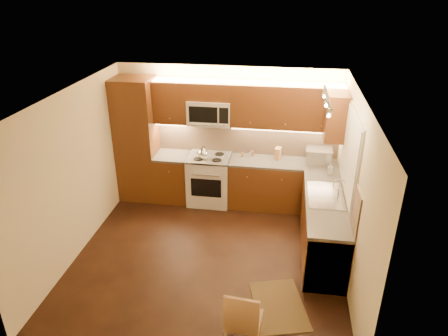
% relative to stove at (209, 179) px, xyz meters
% --- Properties ---
extents(floor, '(4.00, 4.00, 0.01)m').
position_rel_stove_xyz_m(floor, '(0.30, -1.68, -0.46)').
color(floor, black).
rests_on(floor, ground).
extents(ceiling, '(4.00, 4.00, 0.01)m').
position_rel_stove_xyz_m(ceiling, '(0.30, -1.68, 2.04)').
color(ceiling, beige).
rests_on(ceiling, ground).
extents(wall_back, '(4.00, 0.01, 2.50)m').
position_rel_stove_xyz_m(wall_back, '(0.30, 0.32, 0.79)').
color(wall_back, beige).
rests_on(wall_back, ground).
extents(wall_front, '(4.00, 0.01, 2.50)m').
position_rel_stove_xyz_m(wall_front, '(0.30, -3.67, 0.79)').
color(wall_front, beige).
rests_on(wall_front, ground).
extents(wall_left, '(0.01, 4.00, 2.50)m').
position_rel_stove_xyz_m(wall_left, '(-1.70, -1.68, 0.79)').
color(wall_left, beige).
rests_on(wall_left, ground).
extents(wall_right, '(0.01, 4.00, 2.50)m').
position_rel_stove_xyz_m(wall_right, '(2.30, -1.68, 0.79)').
color(wall_right, beige).
rests_on(wall_right, ground).
extents(pantry, '(0.70, 0.60, 2.30)m').
position_rel_stove_xyz_m(pantry, '(-1.35, 0.02, 0.69)').
color(pantry, '#4C2B10').
rests_on(pantry, floor).
extents(base_cab_back_left, '(0.62, 0.60, 0.86)m').
position_rel_stove_xyz_m(base_cab_back_left, '(-0.69, 0.02, -0.03)').
color(base_cab_back_left, '#4C2B10').
rests_on(base_cab_back_left, floor).
extents(counter_back_left, '(0.62, 0.60, 0.04)m').
position_rel_stove_xyz_m(counter_back_left, '(-0.69, 0.02, 0.42)').
color(counter_back_left, '#3C3937').
rests_on(counter_back_left, base_cab_back_left).
extents(base_cab_back_right, '(1.92, 0.60, 0.86)m').
position_rel_stove_xyz_m(base_cab_back_right, '(1.34, 0.02, -0.03)').
color(base_cab_back_right, '#4C2B10').
rests_on(base_cab_back_right, floor).
extents(counter_back_right, '(1.92, 0.60, 0.04)m').
position_rel_stove_xyz_m(counter_back_right, '(1.34, 0.02, 0.42)').
color(counter_back_right, '#3C3937').
rests_on(counter_back_right, base_cab_back_right).
extents(base_cab_right, '(0.60, 2.00, 0.86)m').
position_rel_stove_xyz_m(base_cab_right, '(2.00, -1.28, -0.03)').
color(base_cab_right, '#4C2B10').
rests_on(base_cab_right, floor).
extents(counter_right, '(0.60, 2.00, 0.04)m').
position_rel_stove_xyz_m(counter_right, '(2.00, -1.28, 0.42)').
color(counter_right, '#3C3937').
rests_on(counter_right, base_cab_right).
extents(dishwasher, '(0.58, 0.60, 0.84)m').
position_rel_stove_xyz_m(dishwasher, '(2.00, -1.98, -0.03)').
color(dishwasher, silver).
rests_on(dishwasher, floor).
extents(backsplash_back, '(3.30, 0.02, 0.60)m').
position_rel_stove_xyz_m(backsplash_back, '(0.65, 0.31, 0.74)').
color(backsplash_back, tan).
rests_on(backsplash_back, wall_back).
extents(backsplash_right, '(0.02, 2.00, 0.60)m').
position_rel_stove_xyz_m(backsplash_right, '(2.29, -1.28, 0.74)').
color(backsplash_right, tan).
rests_on(backsplash_right, wall_right).
extents(upper_cab_back_left, '(0.62, 0.35, 0.75)m').
position_rel_stove_xyz_m(upper_cab_back_left, '(-0.69, 0.15, 1.42)').
color(upper_cab_back_left, '#4C2B10').
rests_on(upper_cab_back_left, wall_back).
extents(upper_cab_back_right, '(1.92, 0.35, 0.75)m').
position_rel_stove_xyz_m(upper_cab_back_right, '(1.34, 0.15, 1.42)').
color(upper_cab_back_right, '#4C2B10').
rests_on(upper_cab_back_right, wall_back).
extents(upper_cab_bridge, '(0.76, 0.35, 0.31)m').
position_rel_stove_xyz_m(upper_cab_bridge, '(0.00, 0.15, 1.63)').
color(upper_cab_bridge, '#4C2B10').
rests_on(upper_cab_bridge, wall_back).
extents(upper_cab_right_corner, '(0.35, 0.50, 0.75)m').
position_rel_stove_xyz_m(upper_cab_right_corner, '(2.12, -0.28, 1.42)').
color(upper_cab_right_corner, '#4C2B10').
rests_on(upper_cab_right_corner, wall_right).
extents(stove, '(0.76, 0.65, 0.92)m').
position_rel_stove_xyz_m(stove, '(0.00, 0.00, 0.00)').
color(stove, silver).
rests_on(stove, floor).
extents(microwave, '(0.76, 0.38, 0.44)m').
position_rel_stove_xyz_m(microwave, '(0.00, 0.14, 1.26)').
color(microwave, silver).
rests_on(microwave, wall_back).
extents(window_frame, '(0.03, 1.44, 1.24)m').
position_rel_stove_xyz_m(window_frame, '(2.29, -1.12, 1.14)').
color(window_frame, silver).
rests_on(window_frame, wall_right).
extents(window_blinds, '(0.02, 1.36, 1.16)m').
position_rel_stove_xyz_m(window_blinds, '(2.27, -1.12, 1.14)').
color(window_blinds, silver).
rests_on(window_blinds, wall_right).
extents(sink, '(0.52, 0.86, 0.15)m').
position_rel_stove_xyz_m(sink, '(2.00, -1.12, 0.52)').
color(sink, silver).
rests_on(sink, counter_right).
extents(faucet, '(0.20, 0.04, 0.30)m').
position_rel_stove_xyz_m(faucet, '(2.18, -1.12, 0.59)').
color(faucet, silver).
rests_on(faucet, counter_right).
extents(track_light_bar, '(0.04, 1.20, 0.03)m').
position_rel_stove_xyz_m(track_light_bar, '(1.85, -1.27, 2.00)').
color(track_light_bar, silver).
rests_on(track_light_bar, ceiling).
extents(kettle, '(0.26, 0.26, 0.23)m').
position_rel_stove_xyz_m(kettle, '(-0.09, -0.10, 0.58)').
color(kettle, silver).
rests_on(kettle, stove).
extents(toaster_oven, '(0.45, 0.34, 0.27)m').
position_rel_stove_xyz_m(toaster_oven, '(1.94, 0.07, 0.57)').
color(toaster_oven, silver).
rests_on(toaster_oven, counter_back_right).
extents(knife_block, '(0.13, 0.17, 0.21)m').
position_rel_stove_xyz_m(knife_block, '(1.23, 0.14, 0.55)').
color(knife_block, '#A36D49').
rests_on(knife_block, counter_back_right).
extents(spice_jar_a, '(0.06, 0.06, 0.09)m').
position_rel_stove_xyz_m(spice_jar_a, '(0.74, 0.21, 0.49)').
color(spice_jar_a, silver).
rests_on(spice_jar_a, counter_back_right).
extents(spice_jar_b, '(0.06, 0.06, 0.10)m').
position_rel_stove_xyz_m(spice_jar_b, '(0.77, 0.22, 0.49)').
color(spice_jar_b, brown).
rests_on(spice_jar_b, counter_back_right).
extents(spice_jar_c, '(0.05, 0.05, 0.09)m').
position_rel_stove_xyz_m(spice_jar_c, '(0.72, 0.15, 0.49)').
color(spice_jar_c, silver).
rests_on(spice_jar_c, counter_back_right).
extents(spice_jar_d, '(0.05, 0.05, 0.09)m').
position_rel_stove_xyz_m(spice_jar_d, '(0.59, 0.14, 0.48)').
color(spice_jar_d, '#8F5E2B').
rests_on(spice_jar_d, counter_back_right).
extents(soap_bottle, '(0.09, 0.09, 0.18)m').
position_rel_stove_xyz_m(soap_bottle, '(2.12, -0.34, 0.53)').
color(soap_bottle, '#AFAFB3').
rests_on(soap_bottle, counter_right).
extents(rug, '(0.86, 1.09, 0.01)m').
position_rel_stove_xyz_m(rug, '(1.40, -2.58, -0.45)').
color(rug, black).
rests_on(rug, floor).
extents(dining_chair, '(0.42, 0.42, 0.88)m').
position_rel_stove_xyz_m(dining_chair, '(1.01, -3.29, -0.02)').
color(dining_chair, '#A36D49').
rests_on(dining_chair, floor).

